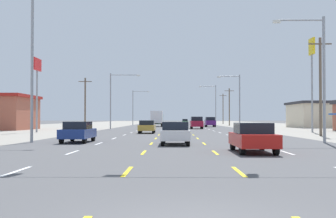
{
  "coord_description": "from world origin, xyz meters",
  "views": [
    {
      "loc": [
        -0.31,
        -6.53,
        1.67
      ],
      "look_at": [
        -0.97,
        49.79,
        2.93
      ],
      "focal_mm": 45.93,
      "sensor_mm": 36.0,
      "label": 1
    }
  ],
  "objects_px": {
    "sedan_far_left_mid": "(78,132)",
    "streetlight_left_row_0": "(38,53)",
    "hatchback_inner_right_distant_b": "(185,121)",
    "pole_sign_left_row_1": "(37,75)",
    "box_truck_inner_left_farthest": "(157,118)",
    "sedan_center_turn_near": "(175,133)",
    "suv_far_right_farther": "(210,122)",
    "suv_inner_right_far": "(197,122)",
    "streetlight_right_row_2": "(214,102)",
    "hatchback_far_right_distant_a": "(197,122)",
    "pole_sign_right_row_1": "(312,63)",
    "streetlight_left_row_1": "(114,96)",
    "streetlight_right_row_1": "(237,98)",
    "streetlight_right_row_0": "(319,69)",
    "streetlight_left_row_2": "(135,105)",
    "sedan_inner_left_midfar": "(147,127)",
    "sedan_inner_right_nearest": "(253,137)"
  },
  "relations": [
    {
      "from": "sedan_far_left_mid",
      "to": "streetlight_left_row_0",
      "type": "distance_m",
      "value": 6.19
    },
    {
      "from": "hatchback_inner_right_distant_b",
      "to": "pole_sign_left_row_1",
      "type": "height_order",
      "value": "pole_sign_left_row_1"
    },
    {
      "from": "pole_sign_left_row_1",
      "to": "box_truck_inner_left_farthest",
      "type": "bearing_deg",
      "value": 70.99
    },
    {
      "from": "sedan_center_turn_near",
      "to": "hatchback_inner_right_distant_b",
      "type": "xyz_separation_m",
      "value": [
        3.53,
        104.39,
        0.03
      ]
    },
    {
      "from": "suv_far_right_farther",
      "to": "box_truck_inner_left_farthest",
      "type": "distance_m",
      "value": 11.34
    },
    {
      "from": "suv_inner_right_far",
      "to": "suv_far_right_farther",
      "type": "bearing_deg",
      "value": 77.4
    },
    {
      "from": "pole_sign_left_row_1",
      "to": "streetlight_right_row_2",
      "type": "xyz_separation_m",
      "value": [
        26.52,
        53.29,
        -1.31
      ]
    },
    {
      "from": "hatchback_far_right_distant_a",
      "to": "suv_inner_right_far",
      "type": "bearing_deg",
      "value": -93.36
    },
    {
      "from": "hatchback_far_right_distant_a",
      "to": "pole_sign_right_row_1",
      "type": "distance_m",
      "value": 77.3
    },
    {
      "from": "streetlight_left_row_1",
      "to": "suv_inner_right_far",
      "type": "bearing_deg",
      "value": 12.7
    },
    {
      "from": "hatchback_far_right_distant_a",
      "to": "streetlight_left_row_0",
      "type": "bearing_deg",
      "value": -99.61
    },
    {
      "from": "streetlight_left_row_0",
      "to": "streetlight_right_row_1",
      "type": "height_order",
      "value": "streetlight_left_row_0"
    },
    {
      "from": "streetlight_left_row_1",
      "to": "streetlight_right_row_2",
      "type": "height_order",
      "value": "streetlight_right_row_2"
    },
    {
      "from": "sedan_far_left_mid",
      "to": "streetlight_right_row_2",
      "type": "relative_size",
      "value": 0.46
    },
    {
      "from": "sedan_center_turn_near",
      "to": "suv_inner_right_far",
      "type": "relative_size",
      "value": 0.92
    },
    {
      "from": "streetlight_right_row_0",
      "to": "sedan_center_turn_near",
      "type": "bearing_deg",
      "value": -167.83
    },
    {
      "from": "sedan_center_turn_near",
      "to": "box_truck_inner_left_farthest",
      "type": "xyz_separation_m",
      "value": [
        -3.5,
        62.15,
        1.08
      ]
    },
    {
      "from": "suv_inner_right_far",
      "to": "streetlight_right_row_2",
      "type": "distance_m",
      "value": 35.5
    },
    {
      "from": "suv_inner_right_far",
      "to": "streetlight_left_row_1",
      "type": "bearing_deg",
      "value": -167.3
    },
    {
      "from": "streetlight_left_row_0",
      "to": "streetlight_left_row_2",
      "type": "distance_m",
      "value": 75.21
    },
    {
      "from": "sedan_inner_left_midfar",
      "to": "hatchback_inner_right_distant_b",
      "type": "bearing_deg",
      "value": 85.43
    },
    {
      "from": "sedan_inner_left_midfar",
      "to": "pole_sign_right_row_1",
      "type": "relative_size",
      "value": 0.39
    },
    {
      "from": "hatchback_inner_right_distant_b",
      "to": "streetlight_right_row_1",
      "type": "bearing_deg",
      "value": -84.34
    },
    {
      "from": "pole_sign_right_row_1",
      "to": "streetlight_right_row_1",
      "type": "relative_size",
      "value": 1.34
    },
    {
      "from": "hatchback_far_right_distant_a",
      "to": "pole_sign_right_row_1",
      "type": "relative_size",
      "value": 0.34
    },
    {
      "from": "streetlight_right_row_0",
      "to": "streetlight_right_row_1",
      "type": "bearing_deg",
      "value": 90.01
    },
    {
      "from": "streetlight_left_row_1",
      "to": "box_truck_inner_left_farthest",
      "type": "bearing_deg",
      "value": 75.19
    },
    {
      "from": "pole_sign_left_row_1",
      "to": "streetlight_left_row_2",
      "type": "bearing_deg",
      "value": 82.41
    },
    {
      "from": "streetlight_left_row_2",
      "to": "sedan_inner_left_midfar",
      "type": "bearing_deg",
      "value": -83.48
    },
    {
      "from": "pole_sign_right_row_1",
      "to": "streetlight_left_row_0",
      "type": "bearing_deg",
      "value": -139.57
    },
    {
      "from": "suv_far_right_farther",
      "to": "streetlight_right_row_2",
      "type": "relative_size",
      "value": 0.5
    },
    {
      "from": "streetlight_right_row_0",
      "to": "suv_inner_right_far",
      "type": "bearing_deg",
      "value": 98.74
    },
    {
      "from": "hatchback_far_right_distant_a",
      "to": "streetlight_left_row_0",
      "type": "height_order",
      "value": "streetlight_left_row_0"
    },
    {
      "from": "sedan_inner_right_nearest",
      "to": "pole_sign_left_row_1",
      "type": "xyz_separation_m",
      "value": [
        -20.4,
        30.48,
        6.25
      ]
    },
    {
      "from": "sedan_inner_right_nearest",
      "to": "sedan_far_left_mid",
      "type": "height_order",
      "value": "same"
    },
    {
      "from": "sedan_far_left_mid",
      "to": "streetlight_right_row_1",
      "type": "relative_size",
      "value": 0.53
    },
    {
      "from": "suv_far_right_farther",
      "to": "pole_sign_left_row_1",
      "type": "distance_m",
      "value": 42.64
    },
    {
      "from": "suv_inner_right_far",
      "to": "pole_sign_right_row_1",
      "type": "xyz_separation_m",
      "value": [
        13.03,
        -18.13,
        7.4
      ]
    },
    {
      "from": "pole_sign_left_row_1",
      "to": "streetlight_left_row_1",
      "type": "relative_size",
      "value": 1.02
    },
    {
      "from": "box_truck_inner_left_farthest",
      "to": "hatchback_far_right_distant_a",
      "type": "height_order",
      "value": "box_truck_inner_left_farthest"
    },
    {
      "from": "hatchback_far_right_distant_a",
      "to": "streetlight_right_row_0",
      "type": "height_order",
      "value": "streetlight_right_row_0"
    },
    {
      "from": "sedan_inner_left_midfar",
      "to": "suv_inner_right_far",
      "type": "height_order",
      "value": "suv_inner_right_far"
    },
    {
      "from": "streetlight_right_row_0",
      "to": "streetlight_right_row_2",
      "type": "height_order",
      "value": "streetlight_right_row_2"
    },
    {
      "from": "streetlight_left_row_2",
      "to": "hatchback_inner_right_distant_b",
      "type": "bearing_deg",
      "value": 64.23
    },
    {
      "from": "box_truck_inner_left_farthest",
      "to": "streetlight_left_row_2",
      "type": "distance_m",
      "value": 16.66
    },
    {
      "from": "sedan_center_turn_near",
      "to": "pole_sign_right_row_1",
      "type": "height_order",
      "value": "pole_sign_right_row_1"
    },
    {
      "from": "sedan_inner_right_nearest",
      "to": "streetlight_right_row_0",
      "type": "relative_size",
      "value": 0.51
    },
    {
      "from": "streetlight_left_row_2",
      "to": "streetlight_left_row_0",
      "type": "bearing_deg",
      "value": -90.05
    },
    {
      "from": "sedan_inner_left_midfar",
      "to": "hatchback_inner_right_distant_b",
      "type": "relative_size",
      "value": 1.15
    },
    {
      "from": "sedan_inner_right_nearest",
      "to": "streetlight_left_row_2",
      "type": "distance_m",
      "value": 84.93
    }
  ]
}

